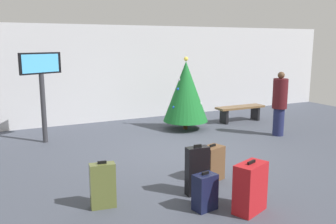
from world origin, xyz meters
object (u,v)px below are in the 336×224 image
holiday_tree (186,91)px  suitcase_0 (197,171)px  flight_info_kiosk (42,79)px  waiting_bench (240,110)px  suitcase_1 (212,163)px  suitcase_3 (205,192)px  suitcase_4 (250,188)px  traveller_0 (280,103)px  suitcase_2 (103,186)px

holiday_tree → suitcase_0: size_ratio=2.45×
flight_info_kiosk → suitcase_0: bearing=-68.0°
flight_info_kiosk → waiting_bench: flight_info_kiosk is taller
suitcase_1 → suitcase_3: 1.20m
holiday_tree → suitcase_4: holiday_tree is taller
holiday_tree → waiting_bench: bearing=3.5°
suitcase_3 → waiting_bench: bearing=48.1°
flight_info_kiosk → waiting_bench: size_ratio=1.37×
traveller_0 → suitcase_0: bearing=-149.0°
flight_info_kiosk → suitcase_3: size_ratio=3.76×
traveller_0 → suitcase_1: size_ratio=2.57×
holiday_tree → suitcase_4: size_ratio=2.65×
suitcase_3 → suitcase_4: 0.65m
suitcase_0 → suitcase_4: bearing=-67.2°
traveller_0 → suitcase_4: size_ratio=2.18×
traveller_0 → suitcase_3: bearing=-144.8°
waiting_bench → suitcase_3: 6.23m
traveller_0 → waiting_bench: bearing=85.5°
flight_info_kiosk → suitcase_4: bearing=-67.9°
waiting_bench → suitcase_4: 6.15m
holiday_tree → suitcase_1: 3.92m
traveller_0 → suitcase_4: 4.73m
waiting_bench → suitcase_2: (-5.46, -3.91, -0.03)m
holiday_tree → waiting_bench: (1.98, 0.12, -0.70)m
suitcase_0 → traveller_0: bearing=31.0°
flight_info_kiosk → suitcase_1: size_ratio=3.34×
flight_info_kiosk → traveller_0: flight_info_kiosk is taller
holiday_tree → waiting_bench: 2.11m
suitcase_1 → suitcase_3: suitcase_1 is taller
flight_info_kiosk → waiting_bench: (5.71, -0.19, -1.19)m
traveller_0 → suitcase_3: traveller_0 is taller
suitcase_0 → suitcase_1: suitcase_0 is taller
suitcase_0 → suitcase_2: 1.50m
flight_info_kiosk → suitcase_2: 4.29m
waiting_bench → holiday_tree: bearing=-176.5°
suitcase_1 → suitcase_4: bearing=-98.7°
traveller_0 → suitcase_1: 3.82m
suitcase_4 → suitcase_3: bearing=147.9°
flight_info_kiosk → suitcase_3: (1.56, -4.83, -1.28)m
flight_info_kiosk → suitcase_0: (1.74, -4.31, -1.16)m
holiday_tree → suitcase_2: holiday_tree is taller
suitcase_1 → holiday_tree: bearing=68.1°
suitcase_1 → suitcase_0: bearing=-142.9°
flight_info_kiosk → suitcase_3: bearing=-72.1°
suitcase_1 → suitcase_4: suitcase_4 is taller
suitcase_2 → suitcase_4: 2.13m
flight_info_kiosk → suitcase_1: flight_info_kiosk is taller
flight_info_kiosk → suitcase_4: size_ratio=2.84×
flight_info_kiosk → suitcase_0: size_ratio=2.63×
waiting_bench → suitcase_3: (-4.16, -4.64, -0.09)m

